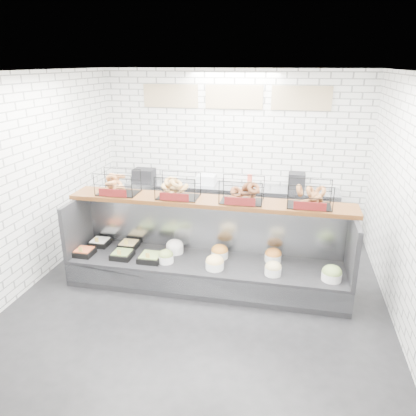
# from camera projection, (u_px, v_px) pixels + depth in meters

# --- Properties ---
(ground) EXTENTS (5.50, 5.50, 0.00)m
(ground) POSITION_uv_depth(u_px,v_px,m) (202.00, 296.00, 5.71)
(ground) COLOR black
(ground) RESTS_ON ground
(room_shell) EXTENTS (5.02, 5.51, 3.01)m
(room_shell) POSITION_uv_depth(u_px,v_px,m) (211.00, 143.00, 5.56)
(room_shell) COLOR white
(room_shell) RESTS_ON ground
(display_case) EXTENTS (4.00, 0.90, 1.20)m
(display_case) POSITION_uv_depth(u_px,v_px,m) (207.00, 264.00, 5.91)
(display_case) COLOR black
(display_case) RESTS_ON ground
(bagel_shelf) EXTENTS (4.10, 0.50, 0.40)m
(bagel_shelf) POSITION_uv_depth(u_px,v_px,m) (209.00, 192.00, 5.72)
(bagel_shelf) COLOR #41220E
(bagel_shelf) RESTS_ON display_case
(prep_counter) EXTENTS (4.00, 0.60, 1.20)m
(prep_counter) POSITION_uv_depth(u_px,v_px,m) (229.00, 207.00, 7.79)
(prep_counter) COLOR #93969B
(prep_counter) RESTS_ON ground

